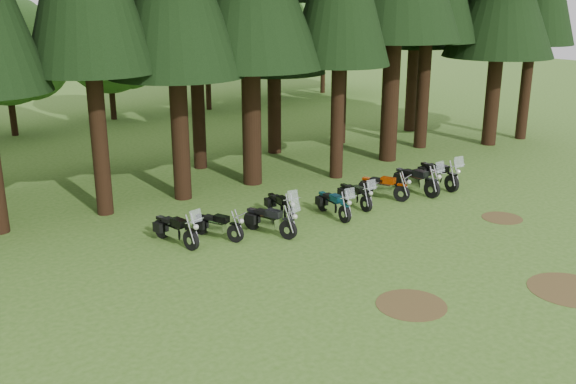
{
  "coord_description": "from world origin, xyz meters",
  "views": [
    {
      "loc": [
        -14.42,
        -11.65,
        7.51
      ],
      "look_at": [
        -1.52,
        5.0,
        1.0
      ],
      "focal_mm": 40.0,
      "sensor_mm": 36.0,
      "label": 1
    }
  ],
  "objects_px": {
    "motorcycle_1": "(218,226)",
    "motorcycle_8": "(438,175)",
    "motorcycle_0": "(176,230)",
    "motorcycle_6": "(383,187)",
    "motorcycle_2": "(270,221)",
    "motorcycle_7": "(416,181)",
    "motorcycle_5": "(355,196)",
    "motorcycle_4": "(334,205)",
    "motorcycle_3": "(280,206)"
  },
  "relations": [
    {
      "from": "motorcycle_0",
      "to": "motorcycle_4",
      "type": "relative_size",
      "value": 1.04
    },
    {
      "from": "motorcycle_7",
      "to": "motorcycle_5",
      "type": "bearing_deg",
      "value": 175.98
    },
    {
      "from": "motorcycle_2",
      "to": "motorcycle_3",
      "type": "relative_size",
      "value": 1.07
    },
    {
      "from": "motorcycle_0",
      "to": "motorcycle_6",
      "type": "bearing_deg",
      "value": -13.72
    },
    {
      "from": "motorcycle_1",
      "to": "motorcycle_7",
      "type": "xyz_separation_m",
      "value": [
        8.77,
        -0.6,
        0.1
      ]
    },
    {
      "from": "motorcycle_4",
      "to": "motorcycle_5",
      "type": "distance_m",
      "value": 1.43
    },
    {
      "from": "motorcycle_5",
      "to": "motorcycle_7",
      "type": "relative_size",
      "value": 0.84
    },
    {
      "from": "motorcycle_0",
      "to": "motorcycle_2",
      "type": "relative_size",
      "value": 1.01
    },
    {
      "from": "motorcycle_2",
      "to": "motorcycle_5",
      "type": "height_order",
      "value": "motorcycle_2"
    },
    {
      "from": "motorcycle_2",
      "to": "motorcycle_3",
      "type": "bearing_deg",
      "value": 25.52
    },
    {
      "from": "motorcycle_2",
      "to": "motorcycle_6",
      "type": "relative_size",
      "value": 1.06
    },
    {
      "from": "motorcycle_0",
      "to": "motorcycle_1",
      "type": "bearing_deg",
      "value": -24.97
    },
    {
      "from": "motorcycle_4",
      "to": "motorcycle_8",
      "type": "height_order",
      "value": "motorcycle_8"
    },
    {
      "from": "motorcycle_6",
      "to": "motorcycle_5",
      "type": "bearing_deg",
      "value": 161.76
    },
    {
      "from": "motorcycle_1",
      "to": "motorcycle_8",
      "type": "distance_m",
      "value": 10.15
    },
    {
      "from": "motorcycle_6",
      "to": "motorcycle_7",
      "type": "relative_size",
      "value": 0.85
    },
    {
      "from": "motorcycle_3",
      "to": "motorcycle_7",
      "type": "bearing_deg",
      "value": 2.01
    },
    {
      "from": "motorcycle_5",
      "to": "motorcycle_6",
      "type": "bearing_deg",
      "value": 9.67
    },
    {
      "from": "motorcycle_1",
      "to": "motorcycle_6",
      "type": "relative_size",
      "value": 0.92
    },
    {
      "from": "motorcycle_8",
      "to": "motorcycle_6",
      "type": "bearing_deg",
      "value": -175.92
    },
    {
      "from": "motorcycle_1",
      "to": "motorcycle_7",
      "type": "bearing_deg",
      "value": -25.77
    },
    {
      "from": "motorcycle_0",
      "to": "motorcycle_6",
      "type": "height_order",
      "value": "motorcycle_0"
    },
    {
      "from": "motorcycle_1",
      "to": "motorcycle_3",
      "type": "height_order",
      "value": "motorcycle_3"
    },
    {
      "from": "motorcycle_8",
      "to": "motorcycle_1",
      "type": "bearing_deg",
      "value": -173.78
    },
    {
      "from": "motorcycle_0",
      "to": "motorcycle_8",
      "type": "bearing_deg",
      "value": -13.95
    },
    {
      "from": "motorcycle_8",
      "to": "motorcycle_7",
      "type": "bearing_deg",
      "value": -169.26
    },
    {
      "from": "motorcycle_5",
      "to": "motorcycle_6",
      "type": "xyz_separation_m",
      "value": [
        1.54,
        0.05,
        0.02
      ]
    },
    {
      "from": "motorcycle_4",
      "to": "motorcycle_7",
      "type": "distance_m",
      "value": 4.45
    },
    {
      "from": "motorcycle_6",
      "to": "motorcycle_7",
      "type": "height_order",
      "value": "motorcycle_7"
    },
    {
      "from": "motorcycle_3",
      "to": "motorcycle_5",
      "type": "xyz_separation_m",
      "value": [
        2.93,
        -0.69,
        0.0
      ]
    },
    {
      "from": "motorcycle_1",
      "to": "motorcycle_2",
      "type": "xyz_separation_m",
      "value": [
        1.54,
        -0.75,
        0.05
      ]
    },
    {
      "from": "motorcycle_0",
      "to": "motorcycle_6",
      "type": "distance_m",
      "value": 8.57
    },
    {
      "from": "motorcycle_8",
      "to": "motorcycle_0",
      "type": "bearing_deg",
      "value": -175.23
    },
    {
      "from": "motorcycle_0",
      "to": "motorcycle_1",
      "type": "relative_size",
      "value": 1.17
    },
    {
      "from": "motorcycle_5",
      "to": "motorcycle_0",
      "type": "bearing_deg",
      "value": -178.21
    },
    {
      "from": "motorcycle_3",
      "to": "motorcycle_8",
      "type": "distance_m",
      "value": 7.4
    },
    {
      "from": "motorcycle_3",
      "to": "motorcycle_5",
      "type": "distance_m",
      "value": 3.01
    },
    {
      "from": "motorcycle_5",
      "to": "motorcycle_4",
      "type": "bearing_deg",
      "value": -157.58
    },
    {
      "from": "motorcycle_1",
      "to": "motorcycle_4",
      "type": "relative_size",
      "value": 0.89
    },
    {
      "from": "motorcycle_0",
      "to": "motorcycle_1",
      "type": "height_order",
      "value": "motorcycle_0"
    },
    {
      "from": "motorcycle_3",
      "to": "motorcycle_6",
      "type": "height_order",
      "value": "motorcycle_3"
    },
    {
      "from": "motorcycle_5",
      "to": "motorcycle_8",
      "type": "height_order",
      "value": "motorcycle_8"
    },
    {
      "from": "motorcycle_3",
      "to": "motorcycle_4",
      "type": "height_order",
      "value": "motorcycle_4"
    },
    {
      "from": "motorcycle_2",
      "to": "motorcycle_8",
      "type": "height_order",
      "value": "motorcycle_8"
    },
    {
      "from": "motorcycle_0",
      "to": "motorcycle_1",
      "type": "distance_m",
      "value": 1.34
    },
    {
      "from": "motorcycle_6",
      "to": "motorcycle_8",
      "type": "bearing_deg",
      "value": -25.64
    },
    {
      "from": "motorcycle_5",
      "to": "motorcycle_7",
      "type": "bearing_deg",
      "value": 3.04
    },
    {
      "from": "motorcycle_3",
      "to": "motorcycle_0",
      "type": "bearing_deg",
      "value": -169.4
    },
    {
      "from": "motorcycle_4",
      "to": "motorcycle_8",
      "type": "bearing_deg",
      "value": 10.44
    },
    {
      "from": "motorcycle_2",
      "to": "motorcycle_7",
      "type": "relative_size",
      "value": 0.9
    }
  ]
}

